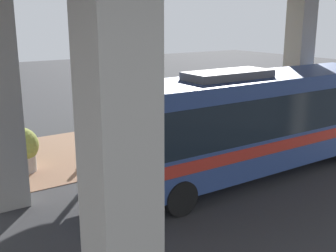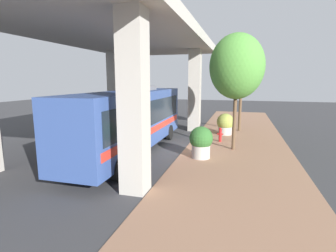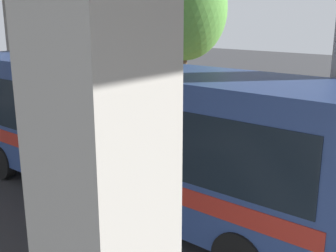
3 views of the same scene
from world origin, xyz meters
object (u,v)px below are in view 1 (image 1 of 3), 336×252
(fire_hydrant, at_px, (89,148))
(planter_front, at_px, (185,127))
(bus, at_px, (252,119))
(planter_middle, at_px, (21,150))
(street_tree_far, at_px, (117,31))

(fire_hydrant, height_order, planter_front, planter_front)
(bus, distance_m, planter_front, 4.02)
(fire_hydrant, height_order, planter_middle, planter_middle)
(planter_front, distance_m, street_tree_far, 4.74)
(planter_front, bearing_deg, fire_hydrant, -99.57)
(planter_middle, relative_size, street_tree_far, 0.24)
(fire_hydrant, distance_m, planter_middle, 2.48)
(fire_hydrant, distance_m, street_tree_far, 4.72)
(bus, xyz_separation_m, planter_middle, (-4.69, -6.42, -1.17))
(bus, height_order, street_tree_far, street_tree_far)
(bus, xyz_separation_m, planter_front, (-3.86, 0.03, -1.11))
(fire_hydrant, relative_size, street_tree_far, 0.14)
(planter_front, relative_size, planter_middle, 1.05)
(bus, xyz_separation_m, fire_hydrant, (-4.53, -3.97, -1.51))
(bus, relative_size, planter_middle, 7.21)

